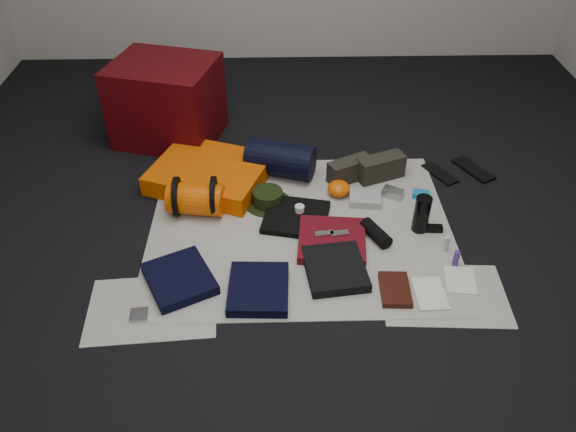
{
  "coord_description": "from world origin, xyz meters",
  "views": [
    {
      "loc": [
        -0.12,
        -2.29,
        1.94
      ],
      "look_at": [
        -0.07,
        -0.02,
        0.1
      ],
      "focal_mm": 35.0,
      "sensor_mm": 36.0,
      "label": 1
    }
  ],
  "objects_px": {
    "sleeping_pad": "(210,173)",
    "stuff_sack": "(196,199)",
    "red_cabinet": "(167,101)",
    "water_bottle": "(422,214)",
    "navy_duffel": "(280,159)",
    "compact_camera": "(393,193)",
    "paperback_book": "(395,289)"
  },
  "relations": [
    {
      "from": "stuff_sack",
      "to": "compact_camera",
      "type": "distance_m",
      "value": 1.11
    },
    {
      "from": "sleeping_pad",
      "to": "compact_camera",
      "type": "distance_m",
      "value": 1.07
    },
    {
      "from": "sleeping_pad",
      "to": "navy_duffel",
      "type": "bearing_deg",
      "value": 9.52
    },
    {
      "from": "paperback_book",
      "to": "stuff_sack",
      "type": "bearing_deg",
      "value": 150.22
    },
    {
      "from": "red_cabinet",
      "to": "compact_camera",
      "type": "bearing_deg",
      "value": -12.06
    },
    {
      "from": "navy_duffel",
      "to": "compact_camera",
      "type": "distance_m",
      "value": 0.69
    },
    {
      "from": "compact_camera",
      "to": "stuff_sack",
      "type": "bearing_deg",
      "value": -144.25
    },
    {
      "from": "sleeping_pad",
      "to": "compact_camera",
      "type": "bearing_deg",
      "value": -9.2
    },
    {
      "from": "stuff_sack",
      "to": "compact_camera",
      "type": "bearing_deg",
      "value": 6.12
    },
    {
      "from": "water_bottle",
      "to": "navy_duffel",
      "type": "bearing_deg",
      "value": 143.65
    },
    {
      "from": "red_cabinet",
      "to": "compact_camera",
      "type": "distance_m",
      "value": 1.54
    },
    {
      "from": "sleeping_pad",
      "to": "compact_camera",
      "type": "xyz_separation_m",
      "value": [
        1.05,
        -0.17,
        -0.03
      ]
    },
    {
      "from": "compact_camera",
      "to": "sleeping_pad",
      "type": "bearing_deg",
      "value": -159.58
    },
    {
      "from": "stuff_sack",
      "to": "paperback_book",
      "type": "height_order",
      "value": "stuff_sack"
    },
    {
      "from": "sleeping_pad",
      "to": "stuff_sack",
      "type": "bearing_deg",
      "value": -99.49
    },
    {
      "from": "red_cabinet",
      "to": "navy_duffel",
      "type": "height_order",
      "value": "red_cabinet"
    },
    {
      "from": "sleeping_pad",
      "to": "navy_duffel",
      "type": "relative_size",
      "value": 1.58
    },
    {
      "from": "red_cabinet",
      "to": "stuff_sack",
      "type": "xyz_separation_m",
      "value": [
        0.25,
        -0.82,
        -0.16
      ]
    },
    {
      "from": "sleeping_pad",
      "to": "stuff_sack",
      "type": "xyz_separation_m",
      "value": [
        -0.05,
        -0.29,
        0.03
      ]
    },
    {
      "from": "red_cabinet",
      "to": "water_bottle",
      "type": "relative_size",
      "value": 2.97
    },
    {
      "from": "sleeping_pad",
      "to": "water_bottle",
      "type": "xyz_separation_m",
      "value": [
        1.15,
        -0.47,
        0.05
      ]
    },
    {
      "from": "stuff_sack",
      "to": "red_cabinet",
      "type": "bearing_deg",
      "value": 107.08
    },
    {
      "from": "paperback_book",
      "to": "red_cabinet",
      "type": "bearing_deg",
      "value": 133.16
    },
    {
      "from": "sleeping_pad",
      "to": "navy_duffel",
      "type": "distance_m",
      "value": 0.42
    },
    {
      "from": "stuff_sack",
      "to": "compact_camera",
      "type": "height_order",
      "value": "stuff_sack"
    },
    {
      "from": "navy_duffel",
      "to": "compact_camera",
      "type": "relative_size",
      "value": 3.5
    },
    {
      "from": "red_cabinet",
      "to": "compact_camera",
      "type": "height_order",
      "value": "red_cabinet"
    },
    {
      "from": "stuff_sack",
      "to": "navy_duffel",
      "type": "distance_m",
      "value": 0.59
    },
    {
      "from": "red_cabinet",
      "to": "sleeping_pad",
      "type": "relative_size",
      "value": 0.99
    },
    {
      "from": "compact_camera",
      "to": "paperback_book",
      "type": "distance_m",
      "value": 0.75
    },
    {
      "from": "stuff_sack",
      "to": "navy_duffel",
      "type": "bearing_deg",
      "value": 37.68
    },
    {
      "from": "sleeping_pad",
      "to": "paperback_book",
      "type": "height_order",
      "value": "sleeping_pad"
    }
  ]
}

